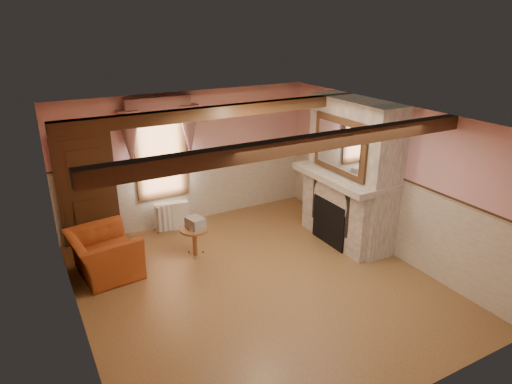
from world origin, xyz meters
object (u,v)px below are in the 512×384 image
radiator (172,216)px  side_table (195,242)px  mantel_clock (320,157)px  armchair (104,254)px  bowl (345,171)px  oil_lamp (337,162)px

radiator → side_table: bearing=-78.7°
radiator → mantel_clock: bearing=-13.6°
mantel_clock → side_table: bearing=179.7°
side_table → mantel_clock: (2.79, -0.02, 1.25)m
armchair → radiator: (1.61, 1.16, -0.09)m
armchair → side_table: size_ratio=2.18×
bowl → oil_lamp: bearing=90.0°
bowl → mantel_clock: size_ratio=1.45×
oil_lamp → armchair: bearing=171.2°
armchair → oil_lamp: size_ratio=4.27×
armchair → mantel_clock: size_ratio=4.99×
armchair → bowl: (4.40, -0.94, 1.07)m
side_table → bowl: size_ratio=1.58×
oil_lamp → mantel_clock: bearing=90.0°
armchair → radiator: size_ratio=1.71×
side_table → radiator: radiator is taller
side_table → oil_lamp: (2.79, -0.56, 1.29)m
bowl → side_table: bearing=163.6°
side_table → radiator: bearing=90.0°
bowl → mantel_clock: 0.81m
armchair → mantel_clock: (4.40, -0.13, 1.13)m
radiator → armchair: bearing=-132.8°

